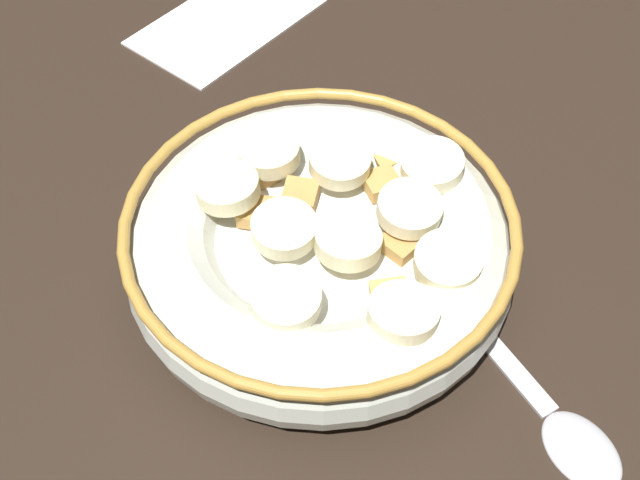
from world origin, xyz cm
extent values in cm
cube|color=black|center=(0.00, 0.00, -1.00)|extent=(107.96, 107.96, 2.00)
cylinder|color=beige|center=(0.00, 0.00, 0.30)|extent=(10.69, 10.69, 0.60)
torus|color=beige|center=(0.00, 0.00, 2.36)|extent=(19.44, 19.44, 4.72)
torus|color=#B28438|center=(0.00, 0.00, 4.42)|extent=(19.46, 19.46, 0.60)
cylinder|color=white|center=(0.00, 0.00, 3.10)|extent=(16.61, 16.61, 0.40)
cube|color=tan|center=(1.34, -4.99, 3.76)|extent=(2.15, 2.12, 0.87)
cube|color=#AD7F42|center=(-3.47, -4.44, 3.78)|extent=(1.82, 1.90, 0.99)
cube|color=#AD7F42|center=(5.10, -0.87, 3.74)|extent=(2.13, 2.18, 0.95)
cube|color=#B78947|center=(5.40, 3.14, 3.77)|extent=(1.86, 1.80, 0.95)
cube|color=#AD7F42|center=(-2.45, 2.21, 3.88)|extent=(2.42, 2.41, 0.84)
cube|color=#B78947|center=(-2.80, 6.85, 3.59)|extent=(1.99, 2.05, 0.96)
cube|color=#B78947|center=(-1.37, 4.91, 3.60)|extent=(2.04, 1.99, 0.91)
cube|color=#AD7F42|center=(2.09, -6.84, 3.64)|extent=(2.24, 2.24, 0.78)
cube|color=#AD7F42|center=(3.27, -2.26, 3.67)|extent=(2.24, 2.25, 0.81)
cube|color=#B78947|center=(4.14, 1.59, 3.78)|extent=(1.79, 1.81, 0.83)
cube|color=#AD7F42|center=(0.21, 2.51, 3.79)|extent=(2.43, 2.45, 0.96)
cube|color=tan|center=(6.71, -2.74, 3.70)|extent=(1.95, 1.90, 0.91)
cylinder|color=beige|center=(-0.60, 5.20, 4.57)|extent=(4.40, 4.39, 1.09)
cylinder|color=beige|center=(4.36, -4.78, 4.67)|extent=(4.27, 4.27, 1.33)
cylinder|color=beige|center=(-3.51, 3.29, 5.06)|extent=(4.02, 4.02, 1.23)
cylinder|color=beige|center=(2.41, 3.03, 4.75)|extent=(3.32, 3.39, 1.23)
cylinder|color=#F9EFC6|center=(4.16, -1.29, 4.83)|extent=(3.65, 3.72, 1.25)
cylinder|color=#F4EABC|center=(1.11, -6.57, 4.76)|extent=(4.54, 4.54, 1.20)
cylinder|color=#F9EFC6|center=(-3.32, -3.86, 4.80)|extent=(4.16, 4.22, 1.25)
cylinder|color=#F9EFC6|center=(6.42, 0.64, 5.11)|extent=(4.49, 4.47, 1.37)
cylinder|color=beige|center=(0.62, -1.90, 4.67)|extent=(4.11, 4.10, 1.31)
cylinder|color=#F4EABC|center=(-1.85, 0.02, 4.75)|extent=(4.49, 4.54, 1.24)
ellipsoid|color=#B7B7BC|center=(6.88, -13.63, 0.40)|extent=(3.47, 4.53, 0.80)
cube|color=#B7B7BC|center=(5.77, -5.15, 0.18)|extent=(2.66, 12.93, 0.36)
cube|color=white|center=(2.84, 22.95, 0.15)|extent=(14.86, 12.63, 0.30)
camera|label=1|loc=(-10.17, -23.50, 34.08)|focal=45.58mm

